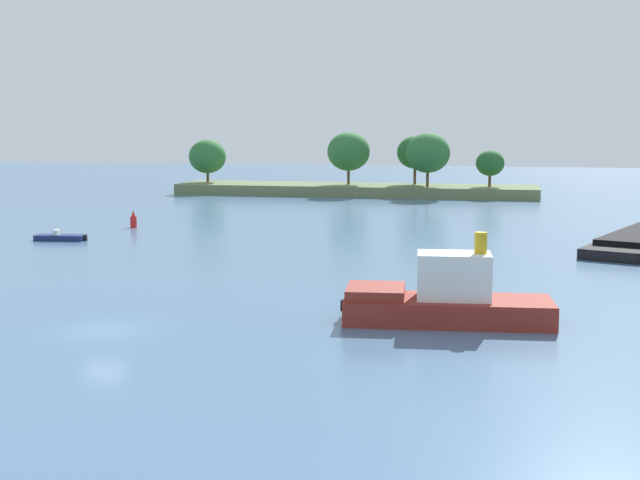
% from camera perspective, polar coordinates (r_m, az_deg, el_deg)
% --- Properties ---
extents(ground_plane, '(400.00, 400.00, 0.00)m').
position_cam_1_polar(ground_plane, '(48.70, -14.14, -5.81)').
color(ground_plane, '#476B8E').
extents(treeline_island, '(57.93, 11.73, 10.09)m').
position_cam_1_polar(treeline_island, '(139.32, 2.52, 4.49)').
color(treeline_island, '#66754C').
rests_on(treeline_island, ground).
extents(tugboat, '(12.12, 5.41, 5.19)m').
position_cam_1_polar(tugboat, '(49.30, 8.24, -3.90)').
color(tugboat, maroon).
rests_on(tugboat, ground).
extents(small_motorboat, '(5.17, 2.19, 1.04)m').
position_cam_1_polar(small_motorboat, '(87.62, -16.83, 0.17)').
color(small_motorboat, navy).
rests_on(small_motorboat, ground).
extents(channel_buoy_red, '(0.70, 0.70, 1.90)m').
position_cam_1_polar(channel_buoy_red, '(96.67, -12.26, 1.29)').
color(channel_buoy_red, red).
rests_on(channel_buoy_red, ground).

